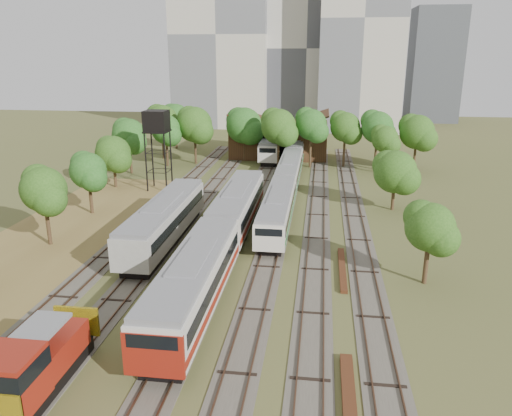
# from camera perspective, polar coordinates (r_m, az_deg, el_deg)

# --- Properties ---
(ground) EXTENTS (240.00, 240.00, 0.00)m
(ground) POSITION_cam_1_polar(r_m,az_deg,el_deg) (32.66, -4.50, -14.00)
(ground) COLOR #475123
(ground) RESTS_ON ground
(dry_grass_patch) EXTENTS (14.00, 60.00, 0.04)m
(dry_grass_patch) POSITION_cam_1_polar(r_m,az_deg,el_deg) (45.94, -24.97, -6.04)
(dry_grass_patch) COLOR brown
(dry_grass_patch) RESTS_ON ground
(tracks) EXTENTS (24.60, 80.00, 0.19)m
(tracks) POSITION_cam_1_polar(r_m,az_deg,el_deg) (55.34, 0.13, -0.51)
(tracks) COLOR #4C473D
(tracks) RESTS_ON ground
(railcar_red_set) EXTENTS (3.28, 34.57, 4.06)m
(railcar_red_set) POSITION_cam_1_polar(r_m,az_deg,el_deg) (41.92, -4.13, -3.42)
(railcar_red_set) COLOR black
(railcar_red_set) RESTS_ON ground
(railcar_green_set) EXTENTS (2.79, 52.08, 3.44)m
(railcar_green_set) POSITION_cam_1_polar(r_m,az_deg,el_deg) (67.05, 3.82, 4.20)
(railcar_green_set) COLOR black
(railcar_green_set) RESTS_ON ground
(railcar_rear) EXTENTS (3.05, 16.08, 3.77)m
(railcar_rear) POSITION_cam_1_polar(r_m,az_deg,el_deg) (84.50, 1.91, 7.07)
(railcar_rear) COLOR black
(railcar_rear) RESTS_ON ground
(shunter_locomotive) EXTENTS (2.78, 8.10, 3.63)m
(shunter_locomotive) POSITION_cam_1_polar(r_m,az_deg,el_deg) (28.80, -24.27, -16.25)
(shunter_locomotive) COLOR black
(shunter_locomotive) RESTS_ON ground
(old_grey_coach) EXTENTS (3.18, 18.00, 3.94)m
(old_grey_coach) POSITION_cam_1_polar(r_m,az_deg,el_deg) (46.91, -10.39, -1.40)
(old_grey_coach) COLOR black
(old_grey_coach) RESTS_ON ground
(water_tower) EXTENTS (2.93, 2.93, 10.15)m
(water_tower) POSITION_cam_1_polar(r_m,az_deg,el_deg) (64.57, -11.30, 9.47)
(water_tower) COLOR black
(water_tower) RESTS_ON ground
(rail_pile_far) EXTENTS (0.53, 8.44, 0.27)m
(rail_pile_far) POSITION_cam_1_polar(r_m,az_deg,el_deg) (41.51, 9.83, -6.86)
(rail_pile_far) COLOR #502A16
(rail_pile_far) RESTS_ON ground
(maintenance_shed) EXTENTS (16.45, 11.55, 7.58)m
(maintenance_shed) POSITION_cam_1_polar(r_m,az_deg,el_deg) (86.68, 2.74, 7.93)
(maintenance_shed) COLOR #3C2616
(maintenance_shed) RESTS_ON ground
(tree_band_left) EXTENTS (7.64, 73.79, 8.91)m
(tree_band_left) POSITION_cam_1_polar(r_m,az_deg,el_deg) (66.31, -15.99, 6.51)
(tree_band_left) COLOR #382616
(tree_band_left) RESTS_ON ground
(tree_band_far) EXTENTS (42.50, 10.68, 9.07)m
(tree_band_far) POSITION_cam_1_polar(r_m,az_deg,el_deg) (77.67, 3.12, 9.23)
(tree_band_far) COLOR #382616
(tree_band_far) RESTS_ON ground
(tree_band_right) EXTENTS (5.19, 40.94, 7.01)m
(tree_band_right) POSITION_cam_1_polar(r_m,az_deg,el_deg) (57.66, 15.84, 4.25)
(tree_band_right) COLOR #382616
(tree_band_right) RESTS_ON ground
(tower_left) EXTENTS (22.00, 16.00, 42.00)m
(tower_left) POSITION_cam_1_polar(r_m,az_deg,el_deg) (124.69, -3.85, 19.09)
(tower_left) COLOR beige
(tower_left) RESTS_ON ground
(tower_centre) EXTENTS (20.00, 18.00, 36.00)m
(tower_centre) POSITION_cam_1_polar(r_m,az_deg,el_deg) (127.34, 5.95, 17.65)
(tower_centre) COLOR #BAB4A8
(tower_centre) RESTS_ON ground
(tower_right) EXTENTS (18.00, 16.00, 48.00)m
(tower_right) POSITION_cam_1_polar(r_m,az_deg,el_deg) (119.74, 12.04, 20.29)
(tower_right) COLOR beige
(tower_right) RESTS_ON ground
(tower_far_right) EXTENTS (12.00, 12.00, 28.00)m
(tower_far_right) POSITION_cam_1_polar(r_m,az_deg,el_deg) (140.10, 19.70, 15.09)
(tower_far_right) COLOR #44474C
(tower_far_right) RESTS_ON ground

